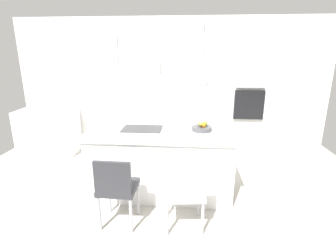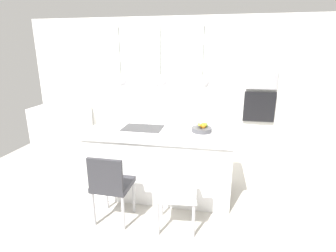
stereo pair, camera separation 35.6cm
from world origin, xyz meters
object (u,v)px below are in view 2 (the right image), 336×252
object	(u,v)px
chair_near	(111,184)
chair_middle	(176,192)
fruit_bowl	(202,129)
oven	(259,107)
microwave	(262,80)

from	to	relation	value
chair_near	chair_middle	bearing A→B (deg)	-0.02
fruit_bowl	chair_middle	xyz separation A→B (m)	(-0.21, -0.83, -0.49)
chair_middle	fruit_bowl	bearing A→B (deg)	75.75
chair_middle	oven	bearing A→B (deg)	64.19
microwave	chair_middle	world-z (taller)	microwave
fruit_bowl	oven	bearing A→B (deg)	58.89
fruit_bowl	chair_middle	size ratio (longest dim) A/B	0.32
chair_near	chair_middle	distance (m)	0.77
oven	chair_near	distance (m)	3.15
fruit_bowl	microwave	distance (m)	1.93
microwave	chair_near	bearing A→B (deg)	-128.69
chair_near	oven	bearing A→B (deg)	51.31
chair_near	chair_middle	xyz separation A→B (m)	(0.77, -0.00, -0.02)
oven	chair_near	size ratio (longest dim) A/B	0.65
oven	chair_near	bearing A→B (deg)	-128.69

